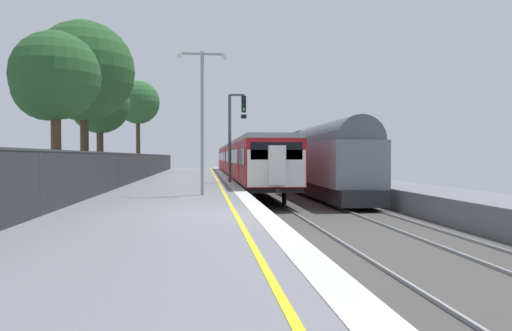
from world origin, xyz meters
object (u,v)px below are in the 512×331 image
background_tree_right (101,105)px  commuter_train_at_platform (242,160)px  background_tree_centre (53,80)px  platform_lamp_mid (202,111)px  background_tree_left (84,74)px  background_tree_back (139,104)px  signal_gantry (234,127)px  freight_train_adjacent_track (306,158)px

background_tree_right → commuter_train_at_platform: bearing=51.4°
background_tree_centre → background_tree_right: (-0.92, 12.69, 0.40)m
platform_lamp_mid → background_tree_left: size_ratio=0.74×
background_tree_centre → background_tree_back: size_ratio=0.74×
commuter_train_at_platform → platform_lamp_mid: size_ratio=7.33×
signal_gantry → background_tree_centre: background_tree_centre is taller
commuter_train_at_platform → freight_train_adjacent_track: (4.00, -8.29, 0.16)m
commuter_train_at_platform → background_tree_left: 21.84m
platform_lamp_mid → background_tree_centre: size_ratio=0.95×
commuter_train_at_platform → background_tree_centre: (-8.69, -24.73, 3.06)m
background_tree_right → background_tree_back: background_tree_back is taller
commuter_train_at_platform → signal_gantry: size_ratio=7.93×
signal_gantry → background_tree_right: background_tree_right is taller
commuter_train_at_platform → background_tree_centre: size_ratio=6.99×
freight_train_adjacent_track → background_tree_centre: size_ratio=4.39×
platform_lamp_mid → commuter_train_at_platform: bearing=81.8°
background_tree_left → background_tree_centre: bearing=-88.7°
commuter_train_at_platform → platform_lamp_mid: 23.50m
signal_gantry → background_tree_centre: bearing=-122.4°
commuter_train_at_platform → freight_train_adjacent_track: freight_train_adjacent_track is taller
freight_train_adjacent_track → background_tree_left: bearing=-138.7°
signal_gantry → background_tree_right: size_ratio=0.80×
signal_gantry → platform_lamp_mid: size_ratio=0.92×
background_tree_centre → background_tree_right: size_ratio=0.91×
commuter_train_at_platform → background_tree_back: background_tree_back is taller
signal_gantry → platform_lamp_mid: (-1.87, -9.75, 0.08)m
platform_lamp_mid → background_tree_right: (-6.25, 11.11, 1.32)m
signal_gantry → background_tree_back: background_tree_back is taller
background_tree_left → background_tree_back: bearing=90.6°
commuter_train_at_platform → background_tree_right: size_ratio=6.34×
background_tree_centre → background_tree_right: bearing=94.1°
freight_train_adjacent_track → signal_gantry: signal_gantry is taller
background_tree_back → background_tree_centre: bearing=-89.3°
signal_gantry → background_tree_left: (-7.32, -6.15, 2.04)m
platform_lamp_mid → freight_train_adjacent_track: bearing=63.7°
background_tree_back → background_tree_left: bearing=-89.4°
platform_lamp_mid → background_tree_left: bearing=146.6°
background_tree_right → background_tree_back: size_ratio=0.81×
background_tree_left → background_tree_centre: (0.12, -5.17, -1.04)m
freight_train_adjacent_track → background_tree_left: 17.51m
signal_gantry → commuter_train_at_platform: bearing=83.7°
background_tree_left → background_tree_back: size_ratio=0.96×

